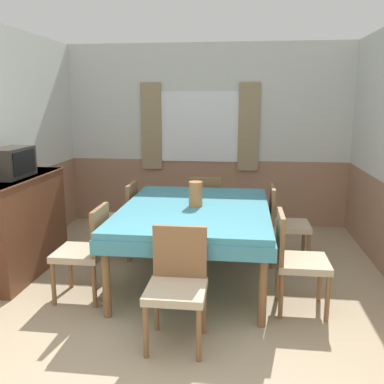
% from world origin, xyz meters
% --- Properties ---
extents(wall_back, '(4.45, 0.09, 2.60)m').
position_xyz_m(wall_back, '(-0.01, 3.98, 1.31)').
color(wall_back, silver).
rests_on(wall_back, ground_plane).
extents(dining_table, '(1.49, 1.98, 0.77)m').
position_xyz_m(dining_table, '(0.06, 1.90, 0.67)').
color(dining_table, teal).
rests_on(dining_table, ground_plane).
extents(chair_left_far, '(0.44, 0.44, 0.88)m').
position_xyz_m(chair_left_far, '(-0.87, 2.46, 0.48)').
color(chair_left_far, brown).
rests_on(chair_left_far, ground_plane).
extents(chair_right_far, '(0.44, 0.44, 0.88)m').
position_xyz_m(chair_right_far, '(1.00, 2.46, 0.48)').
color(chair_right_far, brown).
rests_on(chair_right_far, ground_plane).
extents(chair_head_near, '(0.44, 0.44, 0.88)m').
position_xyz_m(chair_head_near, '(0.06, 0.72, 0.48)').
color(chair_head_near, brown).
rests_on(chair_head_near, ground_plane).
extents(chair_left_near, '(0.44, 0.44, 0.88)m').
position_xyz_m(chair_left_near, '(-0.87, 1.34, 0.48)').
color(chair_left_near, brown).
rests_on(chair_left_near, ground_plane).
extents(chair_right_near, '(0.44, 0.44, 0.88)m').
position_xyz_m(chair_right_near, '(1.00, 1.34, 0.48)').
color(chair_right_near, brown).
rests_on(chair_right_near, ground_plane).
extents(chair_head_window, '(0.44, 0.44, 0.88)m').
position_xyz_m(chair_head_window, '(0.06, 3.08, 0.48)').
color(chair_head_window, brown).
rests_on(chair_head_window, ground_plane).
extents(sideboard, '(0.46, 1.33, 1.04)m').
position_xyz_m(sideboard, '(-1.79, 1.84, 0.53)').
color(sideboard, brown).
rests_on(sideboard, ground_plane).
extents(tv, '(0.29, 0.52, 0.30)m').
position_xyz_m(tv, '(-1.79, 1.79, 1.20)').
color(tv, '#2D2823').
rests_on(tv, sideboard).
extents(vase, '(0.14, 0.14, 0.25)m').
position_xyz_m(vase, '(0.07, 1.93, 0.89)').
color(vase, '#B26B38').
rests_on(vase, dining_table).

